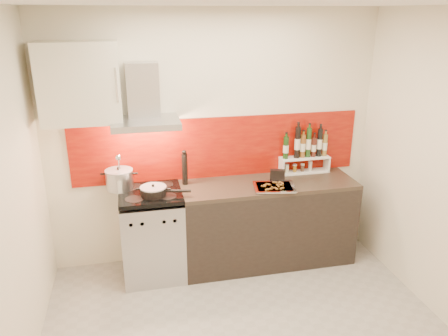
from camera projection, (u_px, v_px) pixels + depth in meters
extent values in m
plane|color=#9E9991|center=(248.00, 334.00, 3.65)|extent=(3.40, 3.40, 0.00)
cube|color=white|center=(256.00, 3.00, 2.77)|extent=(3.40, 2.80, 0.02)
cube|color=silver|center=(215.00, 140.00, 4.50)|extent=(3.40, 0.02, 2.60)
cube|color=silver|center=(3.00, 213.00, 2.87)|extent=(0.02, 2.80, 2.60)
cube|color=#770706|center=(220.00, 147.00, 4.53)|extent=(3.00, 0.02, 0.64)
cube|color=#B7B7BA|center=(153.00, 236.00, 4.38)|extent=(0.60, 0.60, 0.84)
cube|color=black|center=(155.00, 259.00, 4.15)|extent=(0.50, 0.02, 0.40)
cube|color=#B7B7BA|center=(153.00, 222.00, 4.01)|extent=(0.56, 0.02, 0.12)
cube|color=#FF190C|center=(153.00, 223.00, 4.01)|extent=(0.10, 0.01, 0.04)
cube|color=black|center=(150.00, 193.00, 4.22)|extent=(0.60, 0.60, 0.04)
cube|color=black|center=(267.00, 224.00, 4.62)|extent=(1.80, 0.60, 0.86)
cube|color=#31271E|center=(268.00, 184.00, 4.47)|extent=(1.80, 0.60, 0.04)
cube|color=#B7B7BA|center=(146.00, 123.00, 4.03)|extent=(0.62, 0.50, 0.06)
cube|color=#B7B7BA|center=(143.00, 90.00, 4.08)|extent=(0.30, 0.18, 0.50)
sphere|color=#FFD18C|center=(129.00, 128.00, 4.02)|extent=(0.07, 0.07, 0.07)
sphere|color=#FFD18C|center=(162.00, 126.00, 4.08)|extent=(0.07, 0.07, 0.07)
cube|color=beige|center=(80.00, 83.00, 3.86)|extent=(0.70, 0.35, 0.72)
cylinder|color=#B7B7BA|center=(120.00, 180.00, 4.25)|extent=(0.26, 0.26, 0.18)
cylinder|color=#99999E|center=(119.00, 171.00, 4.22)|extent=(0.27, 0.27, 0.01)
sphere|color=black|center=(119.00, 168.00, 4.21)|extent=(0.03, 0.03, 0.03)
cylinder|color=black|center=(153.00, 192.00, 4.11)|extent=(0.24, 0.24, 0.08)
cylinder|color=#99999E|center=(153.00, 187.00, 4.10)|extent=(0.25, 0.25, 0.01)
sphere|color=black|center=(153.00, 185.00, 4.09)|extent=(0.03, 0.03, 0.03)
cylinder|color=black|center=(179.00, 191.00, 4.11)|extent=(0.23, 0.08, 0.03)
cylinder|color=silver|center=(120.00, 186.00, 4.18)|extent=(0.09, 0.09, 0.14)
cylinder|color=silver|center=(119.00, 168.00, 4.12)|extent=(0.01, 0.07, 0.26)
sphere|color=silver|center=(118.00, 157.00, 4.02)|extent=(0.06, 0.06, 0.06)
cylinder|color=black|center=(185.00, 169.00, 4.37)|extent=(0.06, 0.06, 0.32)
sphere|color=black|center=(184.00, 152.00, 4.31)|extent=(0.05, 0.05, 0.05)
cube|color=white|center=(304.00, 172.00, 4.74)|extent=(0.54, 0.15, 0.01)
cube|color=white|center=(281.00, 167.00, 4.66)|extent=(0.01, 0.15, 0.15)
cube|color=white|center=(327.00, 163.00, 4.77)|extent=(0.02, 0.15, 0.15)
cube|color=white|center=(305.00, 158.00, 4.69)|extent=(0.54, 0.15, 0.02)
cylinder|color=black|center=(286.00, 148.00, 4.60)|extent=(0.06, 0.06, 0.24)
cylinder|color=black|center=(297.00, 142.00, 4.61)|extent=(0.06, 0.06, 0.34)
cylinder|color=brown|center=(303.00, 146.00, 4.64)|extent=(0.06, 0.06, 0.25)
cylinder|color=#1B3914|center=(309.00, 143.00, 4.64)|extent=(0.05, 0.05, 0.32)
cylinder|color=#421911|center=(314.00, 147.00, 4.67)|extent=(0.05, 0.05, 0.21)
cylinder|color=black|center=(320.00, 143.00, 4.67)|extent=(0.06, 0.06, 0.30)
cylinder|color=olive|center=(325.00, 145.00, 4.69)|extent=(0.05, 0.05, 0.24)
cylinder|color=beige|center=(287.00, 169.00, 4.69)|extent=(0.04, 0.04, 0.08)
cylinder|color=#8A6017|center=(295.00, 169.00, 4.71)|extent=(0.04, 0.04, 0.07)
cylinder|color=#473123|center=(302.00, 168.00, 4.72)|extent=(0.04, 0.04, 0.07)
cylinder|color=beige|center=(310.00, 167.00, 4.74)|extent=(0.04, 0.04, 0.09)
cube|color=black|center=(277.00, 176.00, 4.48)|extent=(0.16, 0.11, 0.13)
cube|color=silver|center=(274.00, 187.00, 4.31)|extent=(0.42, 0.35, 0.01)
cube|color=silver|center=(274.00, 187.00, 4.31)|extent=(0.45, 0.37, 0.01)
cube|color=red|center=(274.00, 187.00, 4.31)|extent=(0.38, 0.30, 0.01)
cube|color=brown|center=(264.00, 186.00, 4.29)|extent=(0.05, 0.03, 0.01)
cube|color=brown|center=(275.00, 182.00, 4.38)|extent=(0.05, 0.03, 0.01)
cube|color=brown|center=(271.00, 189.00, 4.23)|extent=(0.05, 0.04, 0.01)
cube|color=brown|center=(272.00, 188.00, 4.25)|extent=(0.03, 0.05, 0.01)
cube|color=brown|center=(264.00, 185.00, 4.31)|extent=(0.05, 0.04, 0.01)
cube|color=brown|center=(281.00, 185.00, 4.33)|extent=(0.02, 0.05, 0.01)
cube|color=brown|center=(282.00, 188.00, 4.24)|extent=(0.05, 0.04, 0.01)
cube|color=brown|center=(268.00, 184.00, 4.34)|extent=(0.05, 0.05, 0.01)
cube|color=brown|center=(281.00, 184.00, 4.33)|extent=(0.04, 0.05, 0.01)
cube|color=brown|center=(279.00, 186.00, 4.30)|extent=(0.03, 0.05, 0.01)
cube|color=brown|center=(276.00, 188.00, 4.23)|extent=(0.03, 0.05, 0.01)
cube|color=brown|center=(279.00, 183.00, 4.36)|extent=(0.03, 0.05, 0.01)
cube|color=brown|center=(283.00, 184.00, 4.34)|extent=(0.03, 0.05, 0.01)
cube|color=brown|center=(281.00, 183.00, 4.38)|extent=(0.03, 0.05, 0.01)
cube|color=brown|center=(267.00, 190.00, 4.21)|extent=(0.05, 0.03, 0.01)
cube|color=brown|center=(278.00, 185.00, 4.31)|extent=(0.02, 0.05, 0.01)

